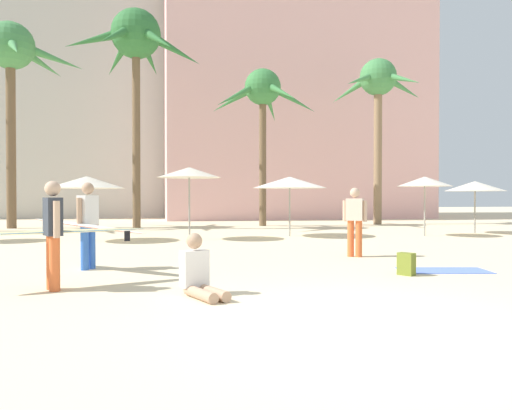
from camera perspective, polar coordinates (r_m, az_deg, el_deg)
The scene contains 18 objects.
ground at distance 5.97m, azimuth 11.86°, elevation -13.24°, with size 120.00×120.00×0.00m, color beige.
hotel_pink at distance 37.59m, azimuth 3.72°, elevation 11.59°, with size 18.16×10.78×16.86m, color beige.
hotel_tower_gray at distance 42.67m, azimuth -18.98°, elevation 19.61°, with size 17.93×9.53×30.36m, color #BCB7AD.
palm_tree_far_left at distance 27.89m, azimuth 13.90°, elevation 12.88°, with size 5.17×5.11×8.85m.
palm_tree_center at distance 24.23m, azimuth -13.69°, elevation 17.61°, with size 6.19×5.71×10.00m.
palm_tree_right at distance 25.65m, azimuth 0.79°, elevation 12.40°, with size 5.54×5.39×7.96m.
palm_tree_far_right at distance 26.60m, azimuth -26.51°, elevation 15.03°, with size 6.50×5.98×9.62m.
cafe_umbrella_0 at distance 18.47m, azimuth 3.90°, elevation 2.61°, with size 2.76×2.76×2.22m.
cafe_umbrella_1 at distance 17.25m, azimuth -7.70°, elevation 3.73°, with size 2.21×2.21×2.49m.
cafe_umbrella_3 at distance 21.80m, azimuth 23.92°, elevation 1.99°, with size 2.36×2.36×2.10m.
cafe_umbrella_4 at distance 17.31m, azimuth -18.92°, elevation 2.49°, with size 2.45×2.45×2.15m.
cafe_umbrella_5 at distance 19.64m, azimuth 18.87°, elevation 2.58°, with size 2.02×2.02×2.24m.
beach_towel at distance 10.53m, azimuth 20.80°, elevation -7.07°, with size 1.70×0.83×0.01m, color #6684E0.
backpack at distance 9.71m, azimuth 16.97°, elevation -6.56°, with size 0.34×0.35×0.42m.
person_far_left at distance 10.39m, azimuth -18.89°, elevation -2.02°, with size 2.51×2.29×1.76m.
person_mid_center at distance 8.47m, azimuth -22.21°, elevation -2.78°, with size 2.85×1.34×1.71m.
person_far_right at distance 12.31m, azimuth 11.32°, elevation -1.59°, with size 0.55×0.43×1.69m.
person_mid_right at distance 7.39m, azimuth -6.57°, elevation -7.94°, with size 0.68×0.98×0.92m.
Camera 1 is at (-2.36, -5.29, 1.46)m, focal length 34.71 mm.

